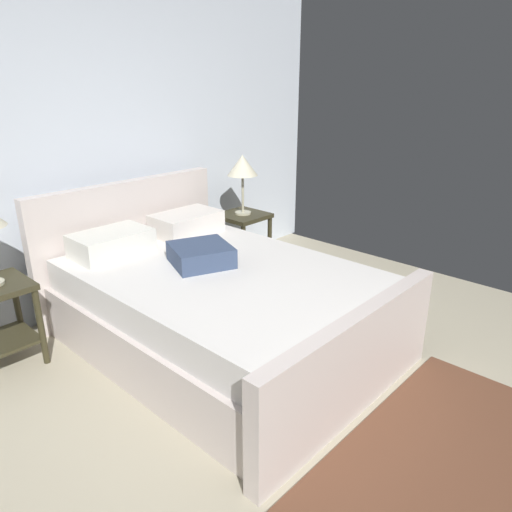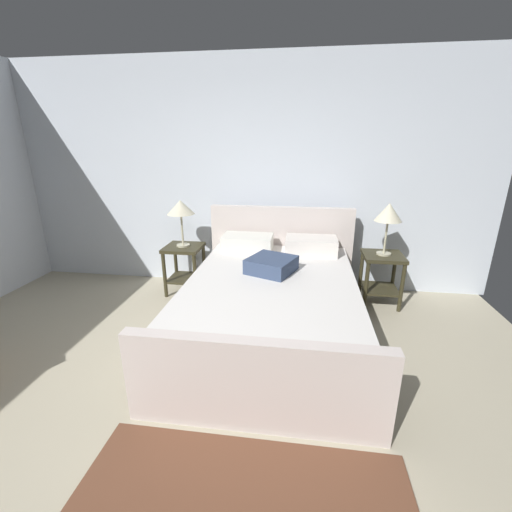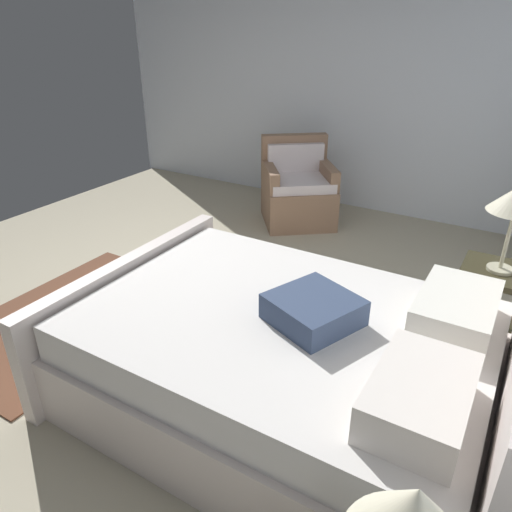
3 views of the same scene
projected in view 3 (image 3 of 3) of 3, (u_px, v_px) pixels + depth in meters
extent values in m
cube|color=#B5AB90|center=(158.00, 306.00, 3.77)|extent=(5.84, 5.33, 0.02)
cube|color=silver|center=(322.00, 82.00, 5.44)|extent=(0.12, 5.45, 2.77)
cube|color=beige|center=(281.00, 376.00, 2.71)|extent=(1.59, 2.14, 0.40)
cube|color=beige|center=(133.00, 303.00, 3.17)|extent=(1.71, 0.10, 0.66)
cube|color=silver|center=(283.00, 332.00, 2.57)|extent=(1.51, 2.08, 0.22)
cube|color=silver|center=(456.00, 310.00, 2.39)|extent=(0.56, 0.36, 0.18)
cube|color=silver|center=(420.00, 397.00, 1.85)|extent=(0.56, 0.36, 0.18)
cube|color=#344462|center=(313.00, 310.00, 2.44)|extent=(0.52, 0.52, 0.14)
cube|color=#322E1C|center=(499.00, 273.00, 3.02)|extent=(0.44, 0.44, 0.04)
cube|color=#322E1C|center=(485.00, 326.00, 3.20)|extent=(0.40, 0.40, 0.02)
cylinder|color=#322E1C|center=(463.00, 293.00, 3.39)|extent=(0.04, 0.04, 0.56)
cylinder|color=#322E1C|center=(453.00, 318.00, 3.10)|extent=(0.04, 0.04, 0.56)
cylinder|color=#B7B293|center=(500.00, 269.00, 3.01)|extent=(0.16, 0.16, 0.02)
cylinder|color=#B7B293|center=(507.00, 240.00, 2.92)|extent=(0.02, 0.02, 0.38)
cube|color=#8B684F|center=(298.00, 204.00, 5.22)|extent=(1.01, 1.01, 0.42)
cube|color=silver|center=(299.00, 181.00, 5.11)|extent=(0.93, 0.93, 0.10)
cube|color=#8B684F|center=(294.00, 156.00, 5.30)|extent=(0.54, 0.64, 0.48)
cube|color=silver|center=(295.00, 160.00, 5.23)|extent=(0.46, 0.54, 0.36)
cube|color=#8B684F|center=(270.00, 177.00, 5.05)|extent=(0.57, 0.48, 0.22)
cube|color=#8B684F|center=(327.00, 175.00, 5.11)|extent=(0.57, 0.48, 0.22)
cube|color=brown|center=(72.00, 315.00, 3.63)|extent=(1.82, 1.17, 0.01)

